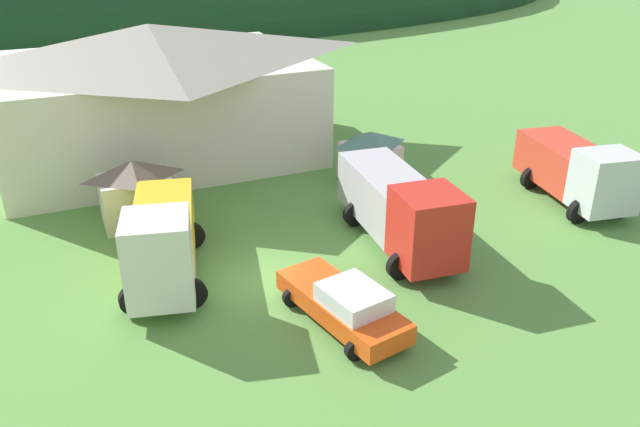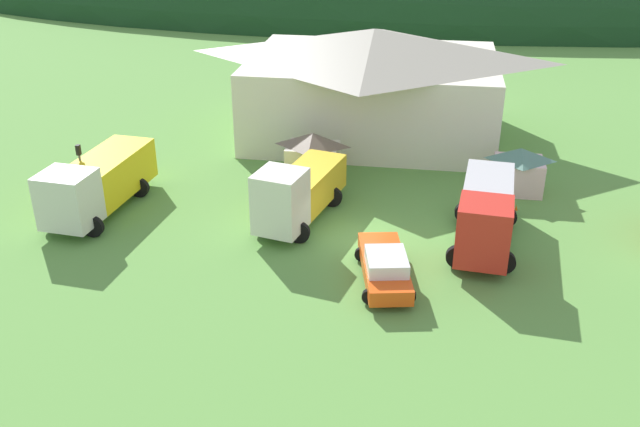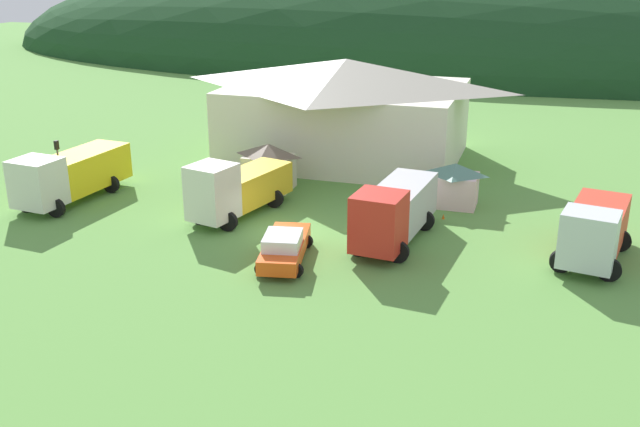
# 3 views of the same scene
# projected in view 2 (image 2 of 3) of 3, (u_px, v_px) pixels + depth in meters

# --- Properties ---
(ground_plane) EXTENTS (200.00, 200.00, 0.00)m
(ground_plane) POSITION_uv_depth(u_px,v_px,m) (356.00, 241.00, 35.22)
(ground_plane) COLOR #5B9342
(depot_building) EXTENTS (17.59, 12.87, 7.27)m
(depot_building) POSITION_uv_depth(u_px,v_px,m) (373.00, 81.00, 47.63)
(depot_building) COLOR silver
(depot_building) RESTS_ON ground
(play_shed_cream) EXTENTS (3.21, 2.45, 2.96)m
(play_shed_cream) POSITION_uv_depth(u_px,v_px,m) (313.00, 156.00, 41.36)
(play_shed_cream) COLOR beige
(play_shed_cream) RESTS_ON ground
(play_shed_pink) EXTENTS (2.88, 2.40, 2.62)m
(play_shed_pink) POSITION_uv_depth(u_px,v_px,m) (519.00, 169.00, 40.02)
(play_shed_pink) COLOR beige
(play_shed_pink) RESTS_ON ground
(flatbed_truck_yellow) EXTENTS (3.80, 8.33, 3.32)m
(flatbed_truck_yellow) POSITION_uv_depth(u_px,v_px,m) (97.00, 182.00, 37.40)
(flatbed_truck_yellow) COLOR silver
(flatbed_truck_yellow) RESTS_ON ground
(heavy_rig_striped) EXTENTS (4.03, 7.77, 3.59)m
(heavy_rig_striped) POSITION_uv_depth(u_px,v_px,m) (297.00, 192.00, 36.34)
(heavy_rig_striped) COLOR silver
(heavy_rig_striped) RESTS_ON ground
(crane_truck_red) EXTENTS (3.63, 8.13, 3.41)m
(crane_truck_red) POSITION_uv_depth(u_px,v_px,m) (486.00, 213.00, 34.01)
(crane_truck_red) COLOR red
(crane_truck_red) RESTS_ON ground
(service_pickup_orange) EXTENTS (3.00, 5.64, 1.66)m
(service_pickup_orange) POSITION_uv_depth(u_px,v_px,m) (385.00, 266.00, 31.36)
(service_pickup_orange) COLOR #F14F15
(service_pickup_orange) RESTS_ON ground
(traffic_light_west) EXTENTS (0.20, 0.32, 3.64)m
(traffic_light_west) POSITION_uv_depth(u_px,v_px,m) (81.00, 169.00, 37.65)
(traffic_light_west) COLOR #4C4C51
(traffic_light_west) RESTS_ON ground
(traffic_cone_near_pickup) EXTENTS (0.36, 0.36, 0.59)m
(traffic_cone_near_pickup) POSITION_uv_depth(u_px,v_px,m) (516.00, 210.00, 38.37)
(traffic_cone_near_pickup) COLOR orange
(traffic_cone_near_pickup) RESTS_ON ground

